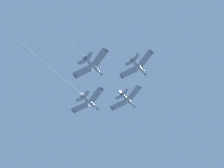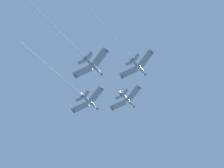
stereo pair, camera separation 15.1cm
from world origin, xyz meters
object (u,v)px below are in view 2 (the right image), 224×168
at_px(jet_lead, 118,91).
at_px(jet_left_wing, 73,88).
at_px(jet_slot, 71,45).
at_px(jet_right_wing, 126,53).

height_order(jet_lead, jet_left_wing, jet_lead).
relative_size(jet_lead, jet_left_wing, 0.99).
xyz_separation_m(jet_lead, jet_left_wing, (6.74, 20.83, -8.46)).
xyz_separation_m(jet_lead, jet_slot, (-12.92, 29.40, -18.14)).
height_order(jet_lead, jet_right_wing, jet_lead).
xyz_separation_m(jet_left_wing, jet_slot, (-19.66, 8.56, -9.68)).
bearing_deg(jet_left_wing, jet_right_wing, -151.23).
relative_size(jet_right_wing, jet_slot, 0.83).
bearing_deg(jet_right_wing, jet_slot, 73.49).
bearing_deg(jet_left_wing, jet_slot, 156.46).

